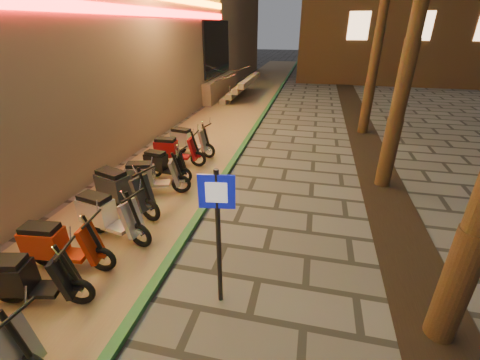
% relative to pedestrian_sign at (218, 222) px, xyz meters
% --- Properties ---
extents(parking_strip, '(3.40, 60.00, 0.01)m').
position_rel_pedestrian_sign_xyz_m(parking_strip, '(-2.90, 8.09, -1.52)').
color(parking_strip, '#8C7251').
rests_on(parking_strip, ground).
extents(green_curb, '(0.18, 60.00, 0.10)m').
position_rel_pedestrian_sign_xyz_m(green_curb, '(-1.20, 8.09, -1.48)').
color(green_curb, '#235F30').
rests_on(green_curb, ground).
extents(planting_strip, '(1.20, 40.00, 0.02)m').
position_rel_pedestrian_sign_xyz_m(planting_strip, '(3.30, 3.09, -1.52)').
color(planting_strip, black).
rests_on(planting_strip, ground).
extents(pedestrian_sign, '(0.52, 0.11, 2.36)m').
position_rel_pedestrian_sign_xyz_m(pedestrian_sign, '(0.00, 0.00, 0.00)').
color(pedestrian_sign, black).
rests_on(pedestrian_sign, ground).
extents(scooter_5, '(1.67, 0.77, 1.17)m').
position_rel_pedestrian_sign_xyz_m(scooter_5, '(-2.95, -0.75, -1.02)').
color(scooter_5, black).
rests_on(scooter_5, ground).
extents(scooter_6, '(1.69, 0.64, 1.19)m').
position_rel_pedestrian_sign_xyz_m(scooter_6, '(-3.08, 0.10, -1.01)').
color(scooter_6, black).
rests_on(scooter_6, ground).
extents(scooter_7, '(1.75, 0.78, 1.23)m').
position_rel_pedestrian_sign_xyz_m(scooter_7, '(-2.78, 1.17, -0.99)').
color(scooter_7, black).
rests_on(scooter_7, ground).
extents(scooter_8, '(1.84, 0.98, 1.31)m').
position_rel_pedestrian_sign_xyz_m(scooter_8, '(-3.06, 2.19, -0.96)').
color(scooter_8, black).
rests_on(scooter_8, ground).
extents(scooter_9, '(1.65, 0.85, 1.17)m').
position_rel_pedestrian_sign_xyz_m(scooter_9, '(-2.81, 3.15, -1.02)').
color(scooter_9, black).
rests_on(scooter_9, ground).
extents(scooter_10, '(1.50, 0.63, 1.06)m').
position_rel_pedestrian_sign_xyz_m(scooter_10, '(-2.91, 4.10, -1.07)').
color(scooter_10, black).
rests_on(scooter_10, ground).
extents(scooter_11, '(1.65, 0.58, 1.16)m').
position_rel_pedestrian_sign_xyz_m(scooter_11, '(-3.00, 5.11, -1.02)').
color(scooter_11, black).
rests_on(scooter_11, ground).
extents(scooter_12, '(1.67, 0.75, 1.17)m').
position_rel_pedestrian_sign_xyz_m(scooter_12, '(-2.91, 6.09, -1.02)').
color(scooter_12, black).
rests_on(scooter_12, ground).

